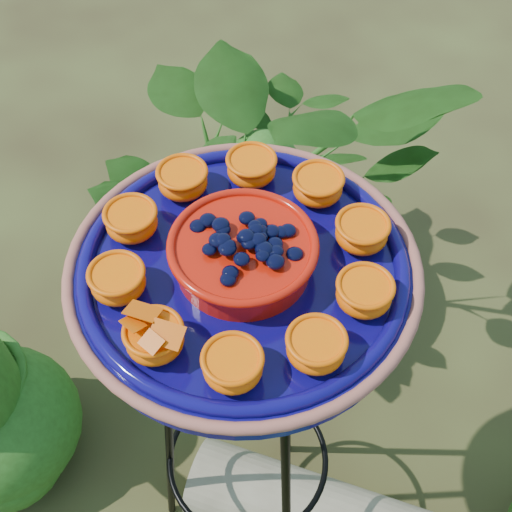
# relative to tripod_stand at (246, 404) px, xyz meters

# --- Properties ---
(tripod_stand) EXTENTS (0.42, 0.42, 0.95)m
(tripod_stand) POSITION_rel_tripod_stand_xyz_m (0.00, 0.00, 0.00)
(tripod_stand) COLOR black
(tripod_stand) RESTS_ON ground
(feeder_dish) EXTENTS (0.59, 0.59, 0.11)m
(feeder_dish) POSITION_rel_tripod_stand_xyz_m (0.00, -0.00, 0.42)
(feeder_dish) COLOR #0B0758
(feeder_dish) RESTS_ON tripod_stand
(driftwood_log) EXTENTS (0.58, 0.42, 0.19)m
(driftwood_log) POSITION_rel_tripod_stand_xyz_m (0.12, 0.08, -0.49)
(driftwood_log) COLOR gray
(driftwood_log) RESTS_ON ground
(shrub_back_left) EXTENTS (1.04, 1.09, 0.94)m
(shrub_back_left) POSITION_rel_tripod_stand_xyz_m (-0.47, 0.49, -0.11)
(shrub_back_left) COLOR #244B14
(shrub_back_left) RESTS_ON ground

